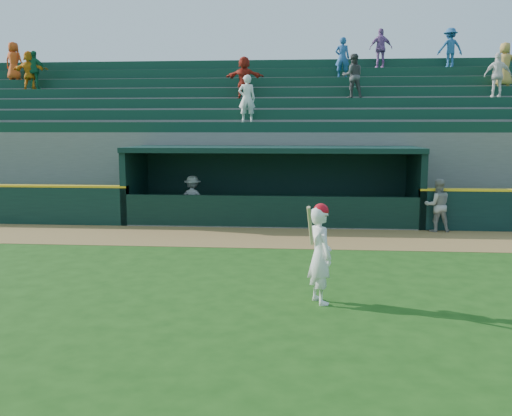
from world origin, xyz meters
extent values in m
plane|color=#1C4611|center=(0.00, 0.00, 0.00)|extent=(120.00, 120.00, 0.00)
cube|color=olive|center=(0.00, 4.90, 0.01)|extent=(40.00, 3.00, 0.01)
imported|color=#999994|center=(4.99, 6.28, 0.79)|extent=(0.80, 0.64, 1.58)
imported|color=#ADADA7|center=(-2.61, 7.50, 0.76)|extent=(1.03, 0.65, 1.51)
cube|color=slate|center=(0.00, 7.70, 0.02)|extent=(9.00, 2.60, 0.04)
cube|color=black|center=(-4.60, 7.70, 1.15)|extent=(0.20, 2.60, 2.30)
cube|color=black|center=(4.60, 7.70, 1.15)|extent=(0.20, 2.60, 2.30)
cube|color=black|center=(0.00, 9.00, 1.15)|extent=(9.40, 0.20, 2.30)
cube|color=black|center=(0.00, 7.70, 2.38)|extent=(9.40, 2.80, 0.16)
cube|color=black|center=(0.00, 6.48, 0.50)|extent=(9.00, 0.16, 1.00)
cube|color=brown|center=(0.00, 8.50, 0.25)|extent=(8.40, 0.45, 0.10)
cube|color=slate|center=(0.00, 9.53, 1.46)|extent=(34.00, 0.85, 2.91)
cube|color=#0F3828|center=(0.00, 9.41, 3.09)|extent=(34.00, 0.60, 0.36)
cube|color=slate|center=(0.00, 10.38, 1.68)|extent=(34.00, 0.85, 3.36)
cube|color=#0F3828|center=(0.00, 10.26, 3.54)|extent=(34.00, 0.60, 0.36)
cube|color=slate|center=(0.00, 11.22, 1.91)|extent=(34.00, 0.85, 3.81)
cube|color=#0F3828|center=(0.00, 11.11, 3.99)|extent=(34.00, 0.60, 0.36)
cube|color=slate|center=(0.00, 12.07, 2.13)|extent=(34.00, 0.85, 4.26)
cube|color=#0F3828|center=(0.00, 11.96, 4.44)|extent=(34.00, 0.60, 0.36)
cube|color=slate|center=(0.00, 12.93, 2.35)|extent=(34.00, 0.85, 4.71)
cube|color=#0F3828|center=(0.00, 12.81, 4.89)|extent=(34.00, 0.60, 0.36)
cube|color=slate|center=(0.00, 13.78, 2.58)|extent=(34.00, 0.85, 5.16)
cube|color=#0F3828|center=(0.00, 13.66, 5.34)|extent=(34.00, 0.60, 0.36)
cube|color=slate|center=(0.00, 14.62, 2.80)|extent=(34.00, 0.85, 5.61)
cube|color=#0F3828|center=(0.00, 14.51, 5.79)|extent=(34.00, 0.60, 0.36)
cube|color=slate|center=(0.00, 15.20, 2.80)|extent=(34.50, 0.30, 5.61)
imported|color=#D04717|center=(-11.26, 12.83, 5.86)|extent=(0.81, 0.56, 1.59)
imported|color=white|center=(8.03, 11.12, 4.98)|extent=(0.99, 0.51, 1.61)
imported|color=#B1291B|center=(-1.29, 11.12, 4.96)|extent=(1.49, 0.55, 1.58)
imported|color=#285693|center=(2.49, 12.83, 5.86)|extent=(0.61, 0.43, 1.59)
imported|color=#494949|center=(2.79, 11.12, 4.98)|extent=(0.84, 0.68, 1.63)
imported|color=#BF9243|center=(8.52, 11.97, 5.44)|extent=(0.90, 0.69, 1.64)
imported|color=#9B62A8|center=(4.11, 13.68, 6.32)|extent=(0.98, 0.48, 1.61)
imported|color=orange|center=(-10.18, 11.97, 5.39)|extent=(1.45, 0.53, 1.54)
imported|color=white|center=(-1.01, 9.43, 4.09)|extent=(0.64, 0.47, 1.64)
imported|color=#275890|center=(6.89, 13.68, 6.31)|extent=(1.09, 0.71, 1.58)
imported|color=#176A41|center=(-9.96, 11.97, 5.40)|extent=(0.91, 0.38, 1.55)
imported|color=white|center=(1.36, -1.06, 0.85)|extent=(0.63, 0.73, 1.70)
sphere|color=red|center=(1.36, -1.06, 1.63)|extent=(0.27, 0.27, 0.27)
cylinder|color=tan|center=(1.18, -1.28, 1.40)|extent=(0.16, 0.53, 0.76)
camera|label=1|loc=(1.10, -10.85, 3.05)|focal=40.00mm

